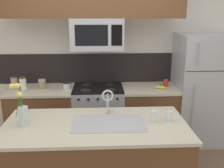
{
  "coord_description": "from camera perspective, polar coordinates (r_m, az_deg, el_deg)",
  "views": [
    {
      "loc": [
        0.04,
        -2.75,
        2.05
      ],
      "look_at": [
        0.18,
        0.27,
        1.16
      ],
      "focal_mm": 40.0,
      "sensor_mm": 36.0,
      "label": 1
    }
  ],
  "objects": [
    {
      "name": "banana_bunch",
      "position": [
        3.86,
        10.98,
        -0.69
      ],
      "size": [
        0.19,
        0.12,
        0.07
      ],
      "color": "yellow",
      "rests_on": "back_counter_right"
    },
    {
      "name": "island_counter",
      "position": [
        2.88,
        -3.66,
        -17.25
      ],
      "size": [
        1.93,
        0.9,
        0.91
      ],
      "color": "brown",
      "rests_on": "ground"
    },
    {
      "name": "kitchen_sink",
      "position": [
        2.68,
        -0.83,
        -10.34
      ],
      "size": [
        0.76,
        0.44,
        0.16
      ],
      "color": "#ADAFB5",
      "rests_on": "island_counter"
    },
    {
      "name": "splash_band",
      "position": [
        4.07,
        -3.25,
        3.63
      ],
      "size": [
        3.54,
        0.01,
        0.48
      ],
      "primitive_type": "cube",
      "color": "black",
      "rests_on": "rear_partition"
    },
    {
      "name": "refrigerator",
      "position": [
        4.16,
        19.46,
        -1.14
      ],
      "size": [
        0.79,
        0.74,
        1.72
      ],
      "color": "#A8AAAF",
      "rests_on": "ground"
    },
    {
      "name": "coffee_tin",
      "position": [
        3.98,
        12.17,
        0.25
      ],
      "size": [
        0.08,
        0.08,
        0.11
      ],
      "primitive_type": "cylinder",
      "color": "#B22D23",
      "rests_on": "back_counter_right"
    },
    {
      "name": "storage_jar_medium",
      "position": [
        3.96,
        -19.7,
        0.17
      ],
      "size": [
        0.1,
        0.1,
        0.19
      ],
      "color": "silver",
      "rests_on": "back_counter_left"
    },
    {
      "name": "storage_jar_tall",
      "position": [
        4.03,
        -21.39,
        0.36
      ],
      "size": [
        0.1,
        0.1,
        0.21
      ],
      "color": "#997F5B",
      "rests_on": "back_counter_left"
    },
    {
      "name": "microwave",
      "position": [
        3.64,
        -3.43,
        11.33
      ],
      "size": [
        0.74,
        0.4,
        0.44
      ],
      "color": "#A8AAAF"
    },
    {
      "name": "back_counter_right",
      "position": [
        4.05,
        8.27,
        -6.93
      ],
      "size": [
        0.86,
        0.65,
        0.91
      ],
      "color": "brown",
      "rests_on": "ground"
    },
    {
      "name": "sink_faucet",
      "position": [
        2.78,
        -0.99,
        -3.39
      ],
      "size": [
        0.14,
        0.14,
        0.31
      ],
      "color": "#B7BABF",
      "rests_on": "island_counter"
    },
    {
      "name": "storage_jar_squat",
      "position": [
        3.83,
        -10.31,
        -0.39
      ],
      "size": [
        0.11,
        0.11,
        0.1
      ],
      "color": "silver",
      "rests_on": "back_counter_left"
    },
    {
      "name": "spare_glass",
      "position": [
        2.76,
        12.79,
        -7.21
      ],
      "size": [
        0.06,
        0.06,
        0.11
      ],
      "color": "silver",
      "rests_on": "island_counter"
    },
    {
      "name": "back_counter_left",
      "position": [
        4.08,
        -15.5,
        -7.2
      ],
      "size": [
        1.01,
        0.65,
        0.91
      ],
      "color": "brown",
      "rests_on": "ground"
    },
    {
      "name": "storage_jar_short",
      "position": [
        3.93,
        -15.69,
        0.01
      ],
      "size": [
        0.11,
        0.11,
        0.14
      ],
      "color": "#997F5B",
      "rests_on": "back_counter_left"
    },
    {
      "name": "rear_partition",
      "position": [
        4.1,
        0.94,
        5.89
      ],
      "size": [
        5.2,
        0.1,
        2.6
      ],
      "primitive_type": "cube",
      "color": "silver",
      "rests_on": "ground"
    },
    {
      "name": "stove_range",
      "position": [
        3.98,
        -3.11,
        -7.14
      ],
      "size": [
        0.76,
        0.64,
        0.93
      ],
      "color": "#A8AAAF",
      "rests_on": "ground"
    },
    {
      "name": "drinking_glass",
      "position": [
        2.7,
        9.57,
        -7.29
      ],
      "size": [
        0.07,
        0.07,
        0.13
      ],
      "color": "silver",
      "rests_on": "island_counter"
    },
    {
      "name": "flower_vase",
      "position": [
        2.72,
        -19.85,
        -5.77
      ],
      "size": [
        0.17,
        0.13,
        0.45
      ],
      "color": "silver",
      "rests_on": "island_counter"
    }
  ]
}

